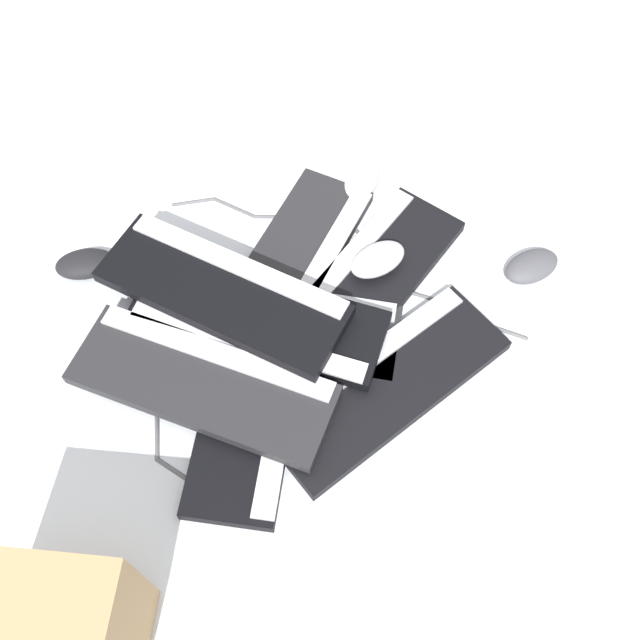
{
  "coord_description": "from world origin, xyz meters",
  "views": [
    {
      "loc": [
        -0.4,
        -0.57,
        1.11
      ],
      "look_at": [
        -0.06,
        -0.05,
        0.04
      ],
      "focal_mm": 40.0,
      "sensor_mm": 36.0,
      "label": 1
    }
  ],
  "objects_px": {
    "keyboard_6": "(259,318)",
    "mouse_0": "(532,266)",
    "keyboard_0": "(367,282)",
    "keyboard_5": "(203,383)",
    "keyboard_4": "(387,384)",
    "keyboard_1": "(292,266)",
    "mouse_1": "(362,181)",
    "mouse_3": "(379,261)",
    "keyboard_3": "(254,394)",
    "keyboard_7": "(223,292)",
    "mouse_4": "(85,264)",
    "keyboard_2": "(275,324)",
    "mouse_2": "(102,374)"
  },
  "relations": [
    {
      "from": "mouse_1",
      "to": "keyboard_0",
      "type": "bearing_deg",
      "value": -160.29
    },
    {
      "from": "keyboard_0",
      "to": "keyboard_5",
      "type": "distance_m",
      "value": 0.36
    },
    {
      "from": "keyboard_4",
      "to": "keyboard_6",
      "type": "height_order",
      "value": "keyboard_6"
    },
    {
      "from": "keyboard_0",
      "to": "mouse_3",
      "type": "xyz_separation_m",
      "value": [
        0.03,
        0.01,
        0.04
      ]
    },
    {
      "from": "mouse_4",
      "to": "keyboard_6",
      "type": "bearing_deg",
      "value": 148.62
    },
    {
      "from": "keyboard_0",
      "to": "mouse_2",
      "type": "height_order",
      "value": "mouse_2"
    },
    {
      "from": "keyboard_3",
      "to": "keyboard_6",
      "type": "relative_size",
      "value": 0.99
    },
    {
      "from": "keyboard_1",
      "to": "keyboard_6",
      "type": "height_order",
      "value": "keyboard_6"
    },
    {
      "from": "keyboard_5",
      "to": "mouse_3",
      "type": "bearing_deg",
      "value": 6.15
    },
    {
      "from": "keyboard_1",
      "to": "mouse_1",
      "type": "bearing_deg",
      "value": 23.11
    },
    {
      "from": "keyboard_1",
      "to": "mouse_4",
      "type": "distance_m",
      "value": 0.39
    },
    {
      "from": "keyboard_6",
      "to": "keyboard_7",
      "type": "distance_m",
      "value": 0.08
    },
    {
      "from": "keyboard_6",
      "to": "mouse_0",
      "type": "distance_m",
      "value": 0.52
    },
    {
      "from": "keyboard_6",
      "to": "mouse_4",
      "type": "distance_m",
      "value": 0.36
    },
    {
      "from": "keyboard_7",
      "to": "mouse_3",
      "type": "distance_m",
      "value": 0.29
    },
    {
      "from": "keyboard_7",
      "to": "mouse_0",
      "type": "bearing_deg",
      "value": -23.64
    },
    {
      "from": "mouse_0",
      "to": "mouse_1",
      "type": "height_order",
      "value": "same"
    },
    {
      "from": "keyboard_1",
      "to": "keyboard_4",
      "type": "relative_size",
      "value": 1.0
    },
    {
      "from": "keyboard_5",
      "to": "mouse_1",
      "type": "bearing_deg",
      "value": 26.05
    },
    {
      "from": "keyboard_2",
      "to": "mouse_3",
      "type": "relative_size",
      "value": 3.85
    },
    {
      "from": "keyboard_2",
      "to": "keyboard_1",
      "type": "bearing_deg",
      "value": 45.21
    },
    {
      "from": "keyboard_3",
      "to": "mouse_0",
      "type": "xyz_separation_m",
      "value": [
        0.57,
        -0.06,
        0.01
      ]
    },
    {
      "from": "keyboard_5",
      "to": "mouse_1",
      "type": "distance_m",
      "value": 0.54
    },
    {
      "from": "keyboard_3",
      "to": "mouse_2",
      "type": "bearing_deg",
      "value": 139.46
    },
    {
      "from": "keyboard_1",
      "to": "mouse_2",
      "type": "relative_size",
      "value": 4.12
    },
    {
      "from": "keyboard_4",
      "to": "mouse_1",
      "type": "bearing_deg",
      "value": 61.09
    },
    {
      "from": "keyboard_0",
      "to": "mouse_0",
      "type": "distance_m",
      "value": 0.31
    },
    {
      "from": "keyboard_0",
      "to": "mouse_1",
      "type": "relative_size",
      "value": 4.22
    },
    {
      "from": "keyboard_3",
      "to": "mouse_3",
      "type": "height_order",
      "value": "mouse_3"
    },
    {
      "from": "keyboard_4",
      "to": "mouse_2",
      "type": "bearing_deg",
      "value": 145.27
    },
    {
      "from": "keyboard_3",
      "to": "mouse_3",
      "type": "relative_size",
      "value": 3.92
    },
    {
      "from": "keyboard_2",
      "to": "keyboard_4",
      "type": "height_order",
      "value": "same"
    },
    {
      "from": "keyboard_2",
      "to": "keyboard_5",
      "type": "distance_m",
      "value": 0.17
    },
    {
      "from": "keyboard_2",
      "to": "mouse_0",
      "type": "height_order",
      "value": "mouse_0"
    },
    {
      "from": "mouse_3",
      "to": "mouse_2",
      "type": "bearing_deg",
      "value": -8.37
    },
    {
      "from": "keyboard_2",
      "to": "keyboard_6",
      "type": "bearing_deg",
      "value": 156.27
    },
    {
      "from": "mouse_0",
      "to": "mouse_3",
      "type": "relative_size",
      "value": 1.0
    },
    {
      "from": "keyboard_6",
      "to": "mouse_3",
      "type": "bearing_deg",
      "value": -3.91
    },
    {
      "from": "mouse_4",
      "to": "keyboard_7",
      "type": "bearing_deg",
      "value": 150.73
    },
    {
      "from": "keyboard_4",
      "to": "keyboard_1",
      "type": "bearing_deg",
      "value": 91.58
    },
    {
      "from": "keyboard_5",
      "to": "keyboard_6",
      "type": "xyz_separation_m",
      "value": [
        0.14,
        0.06,
        0.0
      ]
    },
    {
      "from": "keyboard_1",
      "to": "keyboard_4",
      "type": "height_order",
      "value": "same"
    },
    {
      "from": "mouse_2",
      "to": "mouse_0",
      "type": "bearing_deg",
      "value": -143.2
    },
    {
      "from": "keyboard_6",
      "to": "mouse_3",
      "type": "distance_m",
      "value": 0.24
    },
    {
      "from": "keyboard_4",
      "to": "keyboard_7",
      "type": "bearing_deg",
      "value": 119.39
    },
    {
      "from": "keyboard_2",
      "to": "keyboard_6",
      "type": "xyz_separation_m",
      "value": [
        -0.02,
        0.01,
        0.03
      ]
    },
    {
      "from": "keyboard_3",
      "to": "mouse_1",
      "type": "height_order",
      "value": "mouse_1"
    },
    {
      "from": "keyboard_1",
      "to": "keyboard_6",
      "type": "relative_size",
      "value": 1.04
    },
    {
      "from": "mouse_2",
      "to": "mouse_3",
      "type": "distance_m",
      "value": 0.53
    },
    {
      "from": "keyboard_4",
      "to": "keyboard_3",
      "type": "bearing_deg",
      "value": 151.98
    }
  ]
}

